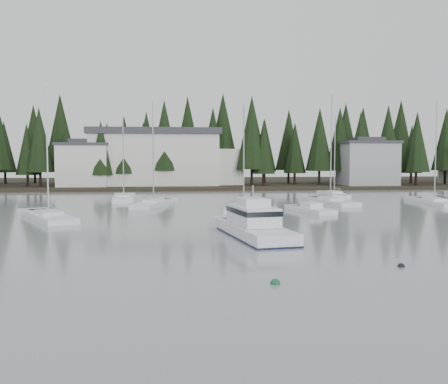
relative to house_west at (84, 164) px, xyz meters
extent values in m
plane|color=gray|center=(18.00, -79.00, -4.65)|extent=(260.00, 260.00, 0.00)
cube|color=black|center=(18.00, 18.00, -4.65)|extent=(240.00, 54.00, 1.00)
cube|color=silver|center=(0.00, 0.00, -0.40)|extent=(9.00, 7.00, 7.50)
cube|color=#38383D|center=(0.00, 0.00, 3.60)|extent=(9.54, 7.42, 0.50)
cube|color=#38383D|center=(0.00, 0.00, 4.20)|extent=(4.95, 3.85, 0.80)
cube|color=#999EA0|center=(54.00, -1.00, -0.15)|extent=(10.00, 8.00, 8.00)
cube|color=#38383D|center=(54.00, -1.00, 4.10)|extent=(10.60, 8.48, 0.50)
cube|color=#38383D|center=(54.00, -1.00, 4.70)|extent=(5.50, 4.40, 0.80)
cube|color=silver|center=(13.00, 3.00, 0.85)|extent=(24.00, 10.00, 10.00)
cube|color=#38383D|center=(13.00, 3.00, 6.15)|extent=(25.00, 11.00, 1.20)
cube|color=silver|center=(25.00, 5.00, -0.65)|extent=(10.00, 8.00, 7.00)
cube|color=white|center=(22.00, -60.02, -4.52)|extent=(4.55, 10.16, 1.43)
cube|color=black|center=(22.00, -60.02, -4.63)|extent=(4.59, 10.21, 0.20)
cube|color=white|center=(21.92, -59.54, -3.14)|extent=(3.26, 5.43, 1.29)
cube|color=black|center=(21.92, -59.54, -2.83)|extent=(3.33, 5.48, 0.36)
cube|color=white|center=(21.92, -59.54, -2.21)|extent=(2.20, 2.80, 0.58)
cylinder|color=#A5A8AD|center=(21.92, -59.54, -1.49)|extent=(0.10, 0.10, 0.98)
cube|color=white|center=(14.01, -35.13, -4.68)|extent=(5.16, 10.33, 1.05)
cube|color=white|center=(14.01, -35.13, -4.03)|extent=(2.59, 3.76, 0.30)
cylinder|color=#A5A8AD|center=(14.01, -35.13, 1.71)|extent=(0.14, 0.14, 11.73)
cube|color=white|center=(9.65, -25.88, -4.68)|extent=(3.45, 11.03, 1.05)
cube|color=white|center=(9.65, -25.88, -4.03)|extent=(2.14, 3.82, 0.30)
cylinder|color=#A5A8AD|center=(9.65, -25.88, 0.99)|extent=(0.14, 0.14, 10.28)
cube|color=white|center=(24.03, -40.41, -4.68)|extent=(5.51, 11.12, 1.05)
cube|color=white|center=(24.03, -40.41, -4.03)|extent=(2.73, 4.04, 0.30)
cylinder|color=#A5A8AD|center=(24.03, -40.41, 1.28)|extent=(0.14, 0.14, 10.88)
cube|color=white|center=(35.84, -34.30, -4.68)|extent=(4.24, 10.95, 1.05)
cube|color=white|center=(35.84, -34.30, -4.03)|extent=(2.36, 3.87, 0.30)
cylinder|color=#A5A8AD|center=(35.84, -34.30, 2.30)|extent=(0.14, 0.14, 12.91)
cube|color=white|center=(40.28, -22.45, -4.68)|extent=(3.31, 9.35, 1.05)
cube|color=white|center=(40.28, -22.45, -4.03)|extent=(2.06, 3.25, 0.30)
cylinder|color=#A5A8AD|center=(40.28, -22.45, 1.57)|extent=(0.14, 0.14, 11.45)
cube|color=white|center=(48.29, -36.49, -4.68)|extent=(3.35, 10.65, 1.05)
cube|color=white|center=(48.29, -36.49, -4.03)|extent=(2.01, 3.70, 0.30)
cylinder|color=#A5A8AD|center=(48.29, -36.49, 1.91)|extent=(0.14, 0.14, 12.12)
cube|color=white|center=(4.89, -47.54, -4.68)|extent=(7.17, 10.69, 1.05)
cube|color=white|center=(4.89, -47.54, -4.03)|extent=(3.29, 4.07, 0.30)
cylinder|color=#A5A8AD|center=(4.89, -47.54, 1.84)|extent=(0.14, 0.14, 11.99)
cube|color=white|center=(30.59, -44.17, -4.60)|extent=(3.83, 6.90, 0.90)
cube|color=white|center=(30.59, -44.17, -3.90)|extent=(1.99, 2.42, 0.55)
sphere|color=#145933|center=(20.70, -73.16, -4.65)|extent=(0.46, 0.46, 0.46)
sphere|color=black|center=(27.84, -70.39, -4.65)|extent=(0.38, 0.38, 0.38)
camera|label=1|loc=(16.19, -94.51, 0.84)|focal=40.00mm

